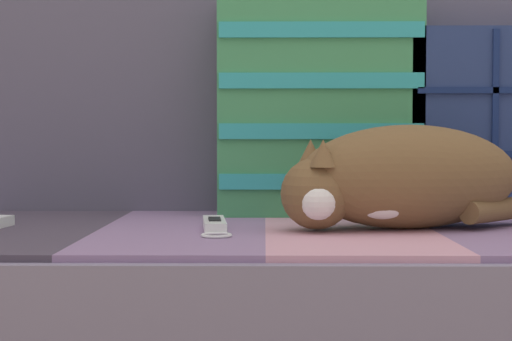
{
  "coord_description": "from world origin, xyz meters",
  "views": [
    {
      "loc": [
        -0.14,
        -1.25,
        0.51
      ],
      "look_at": [
        -0.16,
        0.07,
        0.46
      ],
      "focal_mm": 55.0,
      "sensor_mm": 36.0,
      "label": 1
    }
  ],
  "objects_px": {
    "throw_pillow_striped": "(319,107)",
    "game_remote_far": "(215,225)",
    "couch": "(344,326)",
    "sleeping_cat": "(398,180)"
  },
  "relations": [
    {
      "from": "throw_pillow_striped",
      "to": "sleeping_cat",
      "type": "relative_size",
      "value": 0.96
    },
    {
      "from": "throw_pillow_striped",
      "to": "game_remote_far",
      "type": "xyz_separation_m",
      "value": [
        -0.19,
        -0.28,
        -0.21
      ]
    },
    {
      "from": "couch",
      "to": "throw_pillow_striped",
      "type": "height_order",
      "value": "throw_pillow_striped"
    },
    {
      "from": "throw_pillow_striped",
      "to": "game_remote_far",
      "type": "distance_m",
      "value": 0.4
    },
    {
      "from": "throw_pillow_striped",
      "to": "sleeping_cat",
      "type": "height_order",
      "value": "throw_pillow_striped"
    },
    {
      "from": "couch",
      "to": "sleeping_cat",
      "type": "xyz_separation_m",
      "value": [
        0.08,
        -0.07,
        0.27
      ]
    },
    {
      "from": "game_remote_far",
      "to": "couch",
      "type": "bearing_deg",
      "value": 21.24
    },
    {
      "from": "sleeping_cat",
      "to": "game_remote_far",
      "type": "relative_size",
      "value": 2.31
    },
    {
      "from": "couch",
      "to": "throw_pillow_striped",
      "type": "distance_m",
      "value": 0.44
    },
    {
      "from": "couch",
      "to": "throw_pillow_striped",
      "type": "xyz_separation_m",
      "value": [
        -0.03,
        0.19,
        0.4
      ]
    }
  ]
}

